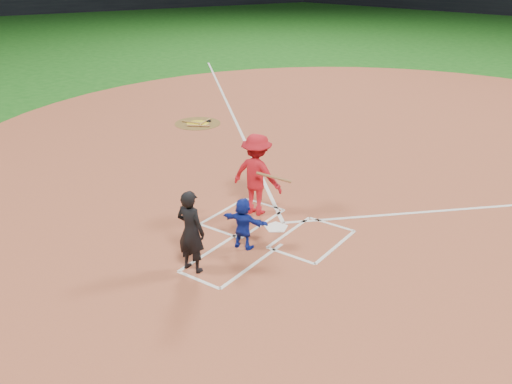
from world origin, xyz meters
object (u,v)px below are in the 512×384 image
Objects in this scene: catcher at (243,223)px; batter_at_plate at (257,175)px; umpire at (191,231)px; on_deck_circle at (198,123)px; home_plate at (276,227)px.

batter_at_plate is at bearing -72.23° from catcher.
umpire is (-0.30, -1.36, 0.29)m from catcher.
on_deck_circle is 1.45× the size of catcher.
batter_at_plate is (-0.49, 2.97, 0.14)m from umpire.
on_deck_circle is 9.55m from catcher.
home_plate is 2.73m from umpire.
on_deck_circle is 0.83× the size of batter_at_plate.
batter_at_plate is (-0.85, 0.41, 1.01)m from home_plate.
home_plate is 8.81m from on_deck_circle.
umpire is at bearing 69.55° from catcher.
catcher is at bearing 86.54° from home_plate.
home_plate is 1.39m from batter_at_plate.
catcher is 1.84m from batter_at_plate.
umpire is (6.67, -7.87, 0.88)m from on_deck_circle.
catcher is at bearing -43.06° from on_deck_circle.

